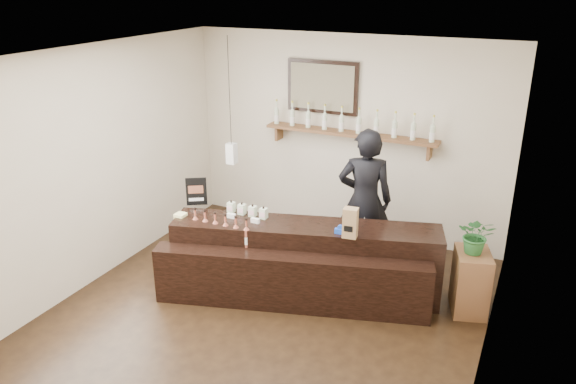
# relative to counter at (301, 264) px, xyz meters

# --- Properties ---
(ground) EXTENTS (5.00, 5.00, 0.00)m
(ground) POSITION_rel_counter_xyz_m (-0.18, -0.59, -0.40)
(ground) COLOR black
(ground) RESTS_ON ground
(room_shell) EXTENTS (5.00, 5.00, 5.00)m
(room_shell) POSITION_rel_counter_xyz_m (-0.18, -0.59, 1.30)
(room_shell) COLOR beige
(room_shell) RESTS_ON ground
(back_wall_decor) EXTENTS (2.66, 0.96, 1.69)m
(back_wall_decor) POSITION_rel_counter_xyz_m (-0.34, 1.79, 1.36)
(back_wall_decor) COLOR brown
(back_wall_decor) RESTS_ON ground
(counter) EXTENTS (3.10, 1.66, 1.01)m
(counter) POSITION_rel_counter_xyz_m (0.00, 0.00, 0.00)
(counter) COLOR black
(counter) RESTS_ON ground
(promo_sign) EXTENTS (0.22, 0.15, 0.35)m
(promo_sign) POSITION_rel_counter_xyz_m (-1.44, 0.08, 0.63)
(promo_sign) COLOR black
(promo_sign) RESTS_ON counter
(paper_bag) EXTENTS (0.17, 0.13, 0.34)m
(paper_bag) POSITION_rel_counter_xyz_m (0.57, 0.02, 0.62)
(paper_bag) COLOR olive
(paper_bag) RESTS_ON counter
(tape_dispenser) EXTENTS (0.13, 0.06, 0.10)m
(tape_dispenser) POSITION_rel_counter_xyz_m (0.45, 0.06, 0.49)
(tape_dispenser) COLOR blue
(tape_dispenser) RESTS_ON counter
(side_cabinet) EXTENTS (0.49, 0.57, 0.72)m
(side_cabinet) POSITION_rel_counter_xyz_m (1.82, 0.51, -0.05)
(side_cabinet) COLOR brown
(side_cabinet) RESTS_ON ground
(potted_plant) EXTENTS (0.40, 0.35, 0.42)m
(potted_plant) POSITION_rel_counter_xyz_m (1.82, 0.51, 0.52)
(potted_plant) COLOR #255C28
(potted_plant) RESTS_ON side_cabinet
(shopkeeper) EXTENTS (0.86, 0.69, 2.07)m
(shopkeeper) POSITION_rel_counter_xyz_m (0.43, 0.96, 0.63)
(shopkeeper) COLOR black
(shopkeeper) RESTS_ON ground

